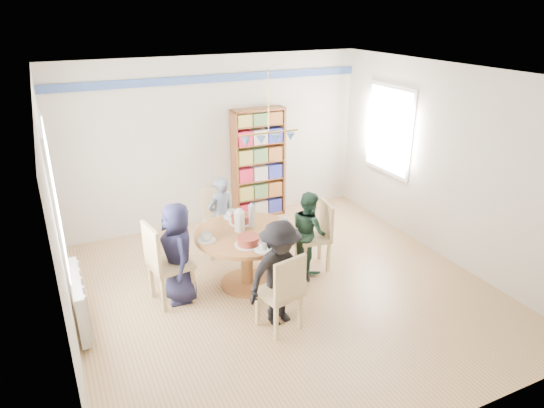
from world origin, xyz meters
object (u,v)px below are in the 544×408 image
person_near (280,274)px  bookshelf (259,165)px  chair_near (283,290)px  chair_far (218,218)px  person_right (309,231)px  dining_table (247,246)px  person_far (221,217)px  chair_right (319,232)px  radiator (79,300)px  person_left (178,253)px  chair_left (163,260)px

person_near → bookshelf: bookshelf is taller
person_near → chair_near: bearing=-112.6°
chair_far → person_right: person_right is taller
dining_table → bookshelf: bearing=62.3°
person_far → chair_far: bearing=-105.2°
dining_table → chair_right: bearing=1.9°
radiator → person_left: bearing=4.6°
radiator → person_right: size_ratio=0.89×
radiator → person_near: size_ratio=0.79×
radiator → chair_right: chair_right is taller
dining_table → chair_left: chair_left is taller
dining_table → person_near: (0.03, -0.90, 0.07)m
person_far → person_left: bearing=30.0°
radiator → person_left: (1.17, 0.09, 0.29)m
person_left → person_far: bearing=136.1°
person_left → chair_far: bearing=139.6°
person_left → bookshelf: (1.91, 1.95, 0.28)m
chair_near → person_right: size_ratio=0.85×
person_far → chair_left: bearing=24.6°
radiator → dining_table: size_ratio=0.77×
chair_left → chair_right: chair_left is taller
dining_table → person_near: bearing=-88.1°
chair_right → person_right: person_right is taller
chair_near → person_left: size_ratio=0.75×
person_right → person_near: person_near is taller
chair_far → chair_left: bearing=-136.0°
chair_far → chair_near: (0.01, -2.11, -0.00)m
chair_right → chair_near: chair_near is taller
person_left → person_right: 1.80m
chair_left → chair_far: chair_left is taller
radiator → chair_near: chair_near is taller
chair_left → person_left: size_ratio=0.83×
person_right → person_near: size_ratio=0.89×
chair_right → person_near: size_ratio=0.75×
radiator → bookshelf: bookshelf is taller
chair_right → chair_near: bearing=-134.5°
chair_right → chair_far: (-1.09, 1.01, 0.01)m
chair_right → bookshelf: 2.00m
chair_right → chair_far: bearing=137.2°
person_right → person_near: (-0.90, -0.95, 0.07)m
chair_left → person_far: person_far is taller
radiator → chair_far: chair_far is taller
radiator → chair_right: size_ratio=1.06×
chair_left → person_right: size_ratio=0.94×
radiator → bookshelf: size_ratio=0.54×
dining_table → chair_left: (-1.06, 0.04, 0.03)m
person_left → bookshelf: bearing=135.6°
dining_table → chair_far: 1.05m
dining_table → chair_near: (-0.01, -1.07, -0.03)m
chair_left → person_far: 1.38m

